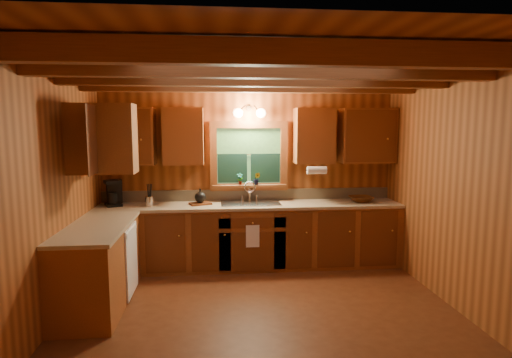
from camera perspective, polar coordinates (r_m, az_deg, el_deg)
The scene contains 20 objects.
room at distance 4.27m, azimuth 1.03°, elevation -2.01°, with size 4.20×4.20×4.20m.
ceiling_beams at distance 4.24m, azimuth 1.07°, elevation 14.05°, with size 4.20×2.54×0.18m.
base_cabinets at distance 5.69m, azimuth -5.49°, elevation -8.68°, with size 4.20×2.22×0.86m.
countertop at distance 5.59m, azimuth -5.41°, elevation -4.21°, with size 4.20×2.24×0.04m.
backsplash at distance 6.17m, azimuth -0.97°, elevation -2.14°, with size 4.20×0.02×0.16m, color tan.
dishwasher_panel at distance 5.20m, azimuth -16.48°, elevation -10.47°, with size 0.02×0.60×0.80m, color white.
upper_cabinets at distance 5.61m, azimuth -6.39°, elevation 5.70°, with size 4.19×1.77×0.78m.
window at distance 6.09m, azimuth -0.97°, elevation 2.93°, with size 1.12×0.08×1.00m.
window_sill at distance 6.09m, azimuth -0.92°, elevation -0.94°, with size 1.06×0.14×0.04m, color brown.
wall_sconce at distance 5.96m, azimuth -0.89°, elevation 8.95°, with size 0.45×0.21×0.17m.
paper_towel_roll at distance 5.92m, azimuth 8.22°, elevation 1.19°, with size 0.11×0.11×0.27m, color white.
dish_towel at distance 5.67m, azimuth -0.46°, elevation -7.76°, with size 0.18×0.01×0.30m, color white.
sink at distance 5.92m, azimuth -0.75°, elevation -3.77°, with size 0.82×0.48×0.43m.
coffee_maker at distance 6.08m, azimuth -18.71°, elevation -1.78°, with size 0.20×0.25×0.35m.
utensil_crock at distance 5.90m, azimuth -14.24°, elevation -2.86°, with size 0.11×0.11×0.30m.
cutting_board at distance 5.90m, azimuth -7.54°, elevation -3.31°, with size 0.28×0.20×0.03m, color #592B13.
teakettle at distance 5.88m, azimuth -7.56°, elevation -2.45°, with size 0.15×0.15×0.19m.
wicker_basket at distance 6.21m, azimuth 14.01°, elevation -2.66°, with size 0.34×0.34×0.08m, color #48230C.
potted_plant_left at distance 6.06m, azimuth -2.18°, elevation 0.03°, with size 0.09×0.06×0.17m, color #592B13.
potted_plant_right at distance 6.05m, azimuth 0.10°, elevation 0.04°, with size 0.10×0.08×0.18m, color #592B13.
Camera 1 is at (-0.48, -4.19, 1.99)m, focal length 29.57 mm.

